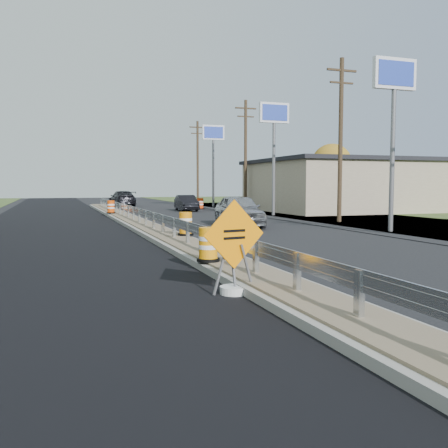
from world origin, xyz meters
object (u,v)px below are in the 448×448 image
object	(u,v)px
barrel_median_near	(208,245)
car_dark_mid	(186,203)
caution_sign	(234,271)
car_silver	(239,210)
barrel_median_mid	(186,224)
barrel_median_far	(111,207)
barrel_shoulder_far	(200,204)
car_dark_far	(122,199)

from	to	relation	value
barrel_median_near	car_dark_mid	bearing A→B (deg)	76.45
caution_sign	car_silver	world-z (taller)	caution_sign
barrel_median_mid	barrel_median_far	xyz separation A→B (m)	(-1.10, 16.02, -0.01)
barrel_median_far	car_dark_mid	xyz separation A→B (m)	(6.82, 5.71, 0.01)
barrel_shoulder_far	car_dark_far	size ratio (longest dim) A/B	0.19
barrel_median_mid	barrel_median_near	bearing A→B (deg)	-99.55
barrel_median_near	barrel_median_far	bearing A→B (deg)	90.00
barrel_median_mid	caution_sign	bearing A→B (deg)	-98.75
caution_sign	car_silver	bearing A→B (deg)	58.05
car_dark_mid	car_silver	bearing A→B (deg)	-91.85
barrel_median_far	car_silver	size ratio (longest dim) A/B	0.18
barrel_median_far	barrel_shoulder_far	xyz separation A→B (m)	(8.74, 8.17, -0.18)
barrel_shoulder_far	barrel_median_mid	bearing A→B (deg)	-107.53
caution_sign	barrel_median_far	xyz separation A→B (m)	(0.35, 25.45, 0.17)
barrel_median_far	car_dark_mid	world-z (taller)	car_dark_mid
car_dark_far	car_dark_mid	bearing A→B (deg)	107.41
barrel_median_near	caution_sign	bearing A→B (deg)	-96.91
barrel_median_mid	car_silver	distance (m)	7.40
barrel_shoulder_far	car_silver	world-z (taller)	car_silver
caution_sign	car_dark_far	bearing A→B (deg)	74.55
car_dark_far	barrel_median_near	bearing A→B (deg)	83.78
car_dark_far	barrel_median_mid	bearing A→B (deg)	84.84
caution_sign	barrel_median_far	bearing A→B (deg)	78.24
barrel_median_far	car_silver	bearing A→B (deg)	-61.27
barrel_median_mid	barrel_shoulder_far	bearing A→B (deg)	72.47
car_silver	barrel_median_mid	bearing A→B (deg)	-119.30
barrel_median_near	barrel_shoulder_far	xyz separation A→B (m)	(8.74, 30.73, -0.17)
barrel_median_near	car_silver	xyz separation A→B (m)	(5.53, 12.46, 0.19)
caution_sign	car_dark_mid	world-z (taller)	caution_sign
car_silver	car_dark_far	size ratio (longest dim) A/B	0.92
barrel_median_mid	car_silver	xyz separation A→B (m)	(4.43, 5.92, 0.18)
barrel_median_mid	car_silver	bearing A→B (deg)	53.18
car_dark_far	barrel_shoulder_far	bearing A→B (deg)	122.17
barrel_median_far	barrel_shoulder_far	bearing A→B (deg)	43.06
barrel_shoulder_far	barrel_median_far	bearing A→B (deg)	-136.94
barrel_median_mid	car_silver	size ratio (longest dim) A/B	0.18
barrel_shoulder_far	car_silver	bearing A→B (deg)	-99.97
barrel_shoulder_far	caution_sign	bearing A→B (deg)	-105.14
car_dark_mid	caution_sign	bearing A→B (deg)	-100.16
barrel_shoulder_far	barrel_median_near	bearing A→B (deg)	-105.88
car_silver	car_dark_far	world-z (taller)	car_silver
barrel_shoulder_far	car_silver	size ratio (longest dim) A/B	0.20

